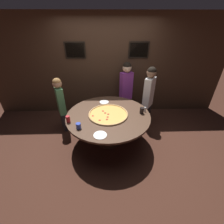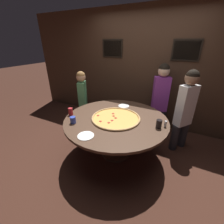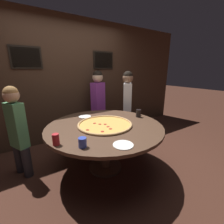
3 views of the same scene
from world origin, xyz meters
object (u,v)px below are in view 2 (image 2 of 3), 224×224
at_px(drink_cup_near_right, 73,120).
at_px(white_plate_near_front, 124,106).
at_px(condiment_shaker, 165,124).
at_px(giant_pizza, 116,118).
at_px(diner_side_right, 185,107).
at_px(drink_cup_far_right, 159,124).
at_px(diner_centre_back, 83,97).
at_px(white_plate_far_back, 86,136).
at_px(dining_table, 116,124).
at_px(diner_far_left, 160,96).
at_px(drink_cup_by_shaker, 71,112).

relative_size(drink_cup_near_right, white_plate_near_front, 0.50).
bearing_deg(white_plate_near_front, condiment_shaker, -26.94).
height_order(giant_pizza, diner_side_right, diner_side_right).
bearing_deg(drink_cup_far_right, giant_pizza, -177.52).
bearing_deg(giant_pizza, diner_centre_back, 153.41).
bearing_deg(white_plate_far_back, white_plate_near_front, 87.52).
distance_m(white_plate_near_front, condiment_shaker, 0.98).
distance_m(dining_table, diner_far_left, 1.26).
xyz_separation_m(drink_cup_far_right, diner_side_right, (0.31, 0.70, 0.05)).
relative_size(diner_side_right, diner_centre_back, 1.13).
xyz_separation_m(diner_side_right, diner_centre_back, (-2.11, -0.18, -0.10)).
bearing_deg(drink_cup_by_shaker, giant_pizza, 17.58).
height_order(giant_pizza, diner_far_left, diner_far_left).
relative_size(giant_pizza, condiment_shaker, 8.38).
xyz_separation_m(dining_table, diner_centre_back, (-1.11, 0.55, 0.13)).
bearing_deg(white_plate_near_front, white_plate_far_back, -92.48).
relative_size(dining_table, condiment_shaker, 17.74).
relative_size(drink_cup_near_right, diner_far_left, 0.07).
height_order(drink_cup_near_right, diner_side_right, diner_side_right).
relative_size(dining_table, drink_cup_by_shaker, 13.31).
relative_size(dining_table, drink_cup_far_right, 13.13).
bearing_deg(dining_table, drink_cup_near_right, -139.82).
distance_m(white_plate_near_front, diner_centre_back, 1.02).
distance_m(white_plate_near_front, diner_side_right, 1.11).
distance_m(diner_far_left, diner_centre_back, 1.71).
xyz_separation_m(dining_table, diner_side_right, (1.00, 0.73, 0.23)).
relative_size(white_plate_far_back, condiment_shaker, 2.35).
bearing_deg(diner_centre_back, drink_cup_far_right, -132.47).
bearing_deg(drink_cup_by_shaker, diner_side_right, 28.99).
height_order(dining_table, white_plate_near_front, white_plate_near_front).
distance_m(drink_cup_by_shaker, white_plate_far_back, 0.74).
xyz_separation_m(drink_cup_near_right, diner_far_left, (1.02, 1.59, 0.07)).
relative_size(giant_pizza, drink_cup_far_right, 6.20).
bearing_deg(dining_table, giant_pizza, -107.30).
height_order(giant_pizza, drink_cup_by_shaker, drink_cup_by_shaker).
height_order(diner_far_left, diner_centre_back, diner_far_left).
bearing_deg(drink_cup_by_shaker, condiment_shaker, 12.69).
bearing_deg(drink_cup_near_right, diner_centre_back, 120.01).
relative_size(dining_table, diner_side_right, 1.14).
bearing_deg(drink_cup_near_right, white_plate_near_front, 66.00).
bearing_deg(dining_table, diner_far_left, 66.70).
xyz_separation_m(condiment_shaker, diner_centre_back, (-1.89, 0.45, -0.03)).
xyz_separation_m(dining_table, diner_far_left, (0.49, 1.14, 0.24)).
distance_m(dining_table, drink_cup_far_right, 0.72).
bearing_deg(giant_pizza, drink_cup_near_right, -140.15).
bearing_deg(dining_table, white_plate_near_front, 99.64).
distance_m(drink_cup_by_shaker, diner_side_right, 2.01).
height_order(white_plate_near_front, diner_side_right, diner_side_right).
distance_m(drink_cup_far_right, diner_side_right, 0.77).
distance_m(giant_pizza, condiment_shaker, 0.79).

